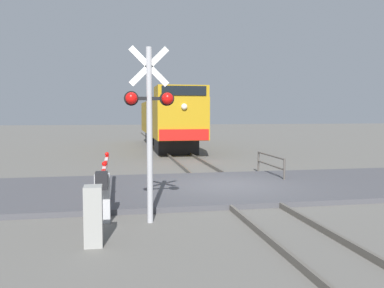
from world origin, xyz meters
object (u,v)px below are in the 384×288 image
object	(u,v)px
crossing_signal	(149,113)
guard_railing	(270,163)
crossing_gate	(103,185)
utility_cabinet	(93,216)
locomotive	(168,120)

from	to	relation	value
crossing_signal	guard_railing	world-z (taller)	crossing_signal
crossing_gate	utility_cabinet	xyz separation A→B (m)	(-0.11, -2.41, -0.20)
locomotive	utility_cabinet	xyz separation A→B (m)	(-4.21, -22.16, -1.56)
locomotive	guard_railing	distance (m)	15.08
utility_cabinet	guard_railing	distance (m)	9.87
locomotive	crossing_gate	xyz separation A→B (m)	(-4.10, -19.74, -1.36)
crossing_gate	utility_cabinet	bearing A→B (deg)	-92.63
locomotive	crossing_gate	distance (m)	20.21
crossing_gate	utility_cabinet	size ratio (longest dim) A/B	4.57
crossing_gate	utility_cabinet	distance (m)	2.43
crossing_gate	guard_railing	distance (m)	8.15
locomotive	guard_railing	bearing A→B (deg)	-80.85
locomotive	crossing_gate	size ratio (longest dim) A/B	2.92
locomotive	utility_cabinet	world-z (taller)	locomotive
locomotive	crossing_signal	bearing A→B (deg)	-98.17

